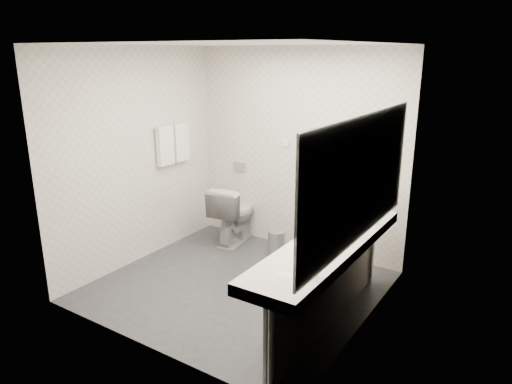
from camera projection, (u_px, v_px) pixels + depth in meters
The scene contains 31 objects.
floor at pixel (237, 286), 5.08m from camera, with size 2.80×2.80×0.00m, color #2C2D32.
ceiling at pixel (234, 44), 4.36m from camera, with size 2.80×2.80×0.00m, color silver.
wall_back at pixel (297, 152), 5.77m from camera, with size 2.80×2.80×0.00m, color beige.
wall_front at pixel (139, 209), 3.68m from camera, with size 2.80×2.80×0.00m, color beige.
wall_left at pixel (137, 158), 5.45m from camera, with size 2.60×2.60×0.00m, color beige.
wall_right at pixel (370, 197), 3.99m from camera, with size 2.60×2.60×0.00m, color beige.
vanity_counter at pixel (328, 247), 4.10m from camera, with size 0.55×2.20×0.10m, color silver.
vanity_panel at pixel (328, 291), 4.21m from camera, with size 0.03×2.15×0.75m, color #9C9893.
vanity_post_near at pixel (271, 352), 3.36m from camera, with size 0.06×0.06×0.75m, color silver.
vanity_post_far at pixel (372, 252), 5.03m from camera, with size 0.06×0.06×0.75m, color silver.
mirror at pixel (361, 179), 3.78m from camera, with size 0.02×2.20×1.05m, color #B2BCC6.
basin_near at pixel (292, 271), 3.57m from camera, with size 0.40×0.31×0.05m, color white.
basin_far at pixel (356, 221), 4.62m from camera, with size 0.40×0.31×0.05m, color white.
faucet_near at pixel (315, 266), 3.44m from camera, with size 0.04×0.04×0.15m, color silver.
faucet_far at pixel (376, 216), 4.49m from camera, with size 0.04×0.04×0.15m, color silver.
soap_bottle_a at pixel (336, 235), 4.07m from camera, with size 0.05×0.05×0.12m, color beige.
soap_bottle_b at pixel (339, 229), 4.25m from camera, with size 0.07×0.07×0.08m, color beige.
soap_bottle_c at pixel (330, 236), 4.05m from camera, with size 0.04×0.04×0.12m, color beige.
glass_left at pixel (356, 229), 4.20m from camera, with size 0.07×0.07×0.12m, color silver.
toilet at pixel (234, 214), 6.17m from camera, with size 0.44×0.77×0.78m, color white.
flush_plate at pixel (240, 167), 6.28m from camera, with size 0.18×0.02×0.12m, color #B2B5BA.
pedal_bin at pixel (277, 244), 5.80m from camera, with size 0.22×0.22×0.31m, color #B2B5BA.
bin_lid at pixel (277, 232), 5.75m from camera, with size 0.22×0.22×0.01m, color #B2B5BA.
towel_rail at pixel (172, 126), 5.78m from camera, with size 0.02×0.02×0.62m, color silver.
towel_near at pixel (165, 146), 5.73m from camera, with size 0.07×0.24×0.48m, color white.
towel_far at pixel (181, 142), 5.95m from camera, with size 0.07×0.24×0.48m, color white.
dryer_cradle at pixel (315, 134), 5.54m from camera, with size 0.10×0.04×0.14m, color #949398.
dryer_barrel at pixel (312, 132), 5.47m from camera, with size 0.08×0.08×0.14m, color #949398.
dryer_cord at pixel (314, 155), 5.60m from camera, with size 0.02×0.02×0.35m, color black.
switch_plate_a at pixel (286, 143), 5.80m from camera, with size 0.09×0.02×0.09m, color white.
switch_plate_b at pixel (339, 149), 5.44m from camera, with size 0.09×0.02×0.09m, color white.
Camera 1 is at (2.67, -3.72, 2.44)m, focal length 33.04 mm.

